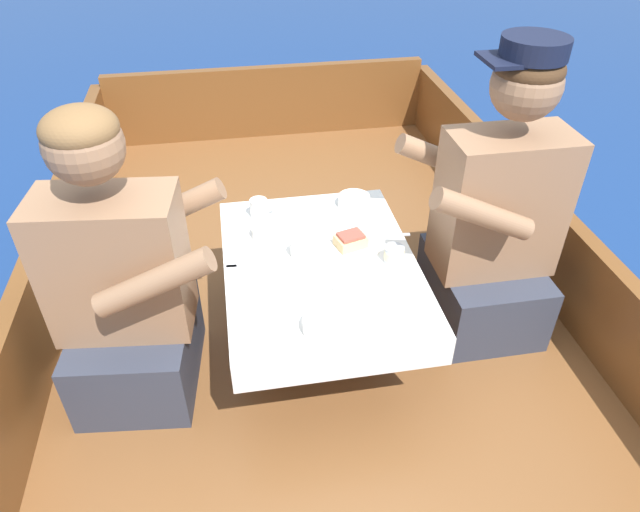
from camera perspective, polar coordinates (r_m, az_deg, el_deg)
ground_plane at (r=2.31m, az=-0.08°, el=-12.73°), size 60.00×60.00×0.00m
boat_deck at (r=2.22m, az=-0.08°, el=-10.61°), size 1.98×3.68×0.25m
gunwale_port at (r=2.11m, az=-26.94°, el=-7.09°), size 0.06×3.68×0.36m
gunwale_starboard at (r=2.33m, az=23.86°, el=-1.57°), size 0.06×3.68×0.36m
bow_coaming at (r=3.54m, az=-5.25°, el=15.14°), size 1.86×0.06×0.42m
cockpit_table at (r=1.89m, az=-0.00°, el=-1.41°), size 0.62×0.83×0.38m
person_port at (r=1.82m, az=-18.97°, el=-3.20°), size 0.55×0.49×0.97m
person_starboard at (r=2.04m, az=17.05°, el=3.13°), size 0.52×0.44×1.05m
plate_sandwich at (r=1.92m, az=3.06°, el=0.91°), size 0.19×0.19×0.01m
plate_bread at (r=1.76m, az=3.90°, el=-3.04°), size 0.16×0.16×0.01m
sandwich at (r=1.90m, az=3.08°, el=1.58°), size 0.11×0.10×0.05m
bowl_port_near at (r=2.14m, az=3.42°, el=5.60°), size 0.12×0.12×0.04m
bowl_starboard_near at (r=1.97m, az=-5.21°, el=2.53°), size 0.11×0.11×0.04m
bowl_center_far at (r=1.60m, az=0.82°, el=-6.81°), size 0.14×0.14×0.04m
coffee_cup_port at (r=2.08m, az=-6.10°, el=4.83°), size 0.09×0.06×0.07m
coffee_cup_starboard at (r=1.87m, az=-1.82°, el=0.79°), size 0.10×0.07×0.06m
tin_can at (r=1.86m, az=7.42°, el=0.17°), size 0.07×0.07×0.05m
utensil_spoon_center at (r=1.78m, az=-2.51°, el=-2.44°), size 0.17×0.06×0.01m
utensil_spoon_starboard at (r=1.69m, az=4.01°, el=-5.10°), size 0.04×0.17×0.01m
utensil_fork_port at (r=1.99m, az=6.06°, el=2.07°), size 0.17×0.04×0.00m
utensil_fork_starboard at (r=1.85m, az=-7.29°, el=-0.96°), size 0.17×0.03×0.00m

